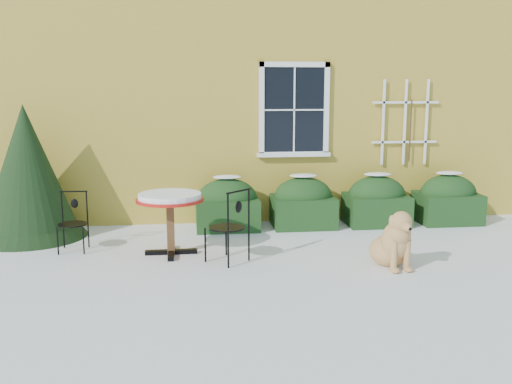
{
  "coord_description": "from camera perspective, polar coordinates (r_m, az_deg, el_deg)",
  "views": [
    {
      "loc": [
        -0.95,
        -6.84,
        2.32
      ],
      "look_at": [
        0.0,
        1.0,
        0.9
      ],
      "focal_mm": 40.0,
      "sensor_mm": 36.0,
      "label": 1
    }
  ],
  "objects": [
    {
      "name": "ground",
      "position": [
        7.29,
        0.95,
        -8.38
      ],
      "size": [
        80.0,
        80.0,
        0.0
      ],
      "primitive_type": "plane",
      "color": "white",
      "rests_on": "ground"
    },
    {
      "name": "dog",
      "position": [
        7.75,
        13.6,
        -5.01
      ],
      "size": [
        0.59,
        0.92,
        0.81
      ],
      "rotation": [
        0.0,
        0.0,
        0.15
      ],
      "color": "tan",
      "rests_on": "ground"
    },
    {
      "name": "patio_chair_far",
      "position": [
        8.71,
        -17.82,
        -2.84
      ],
      "size": [
        0.41,
        0.41,
        0.86
      ],
      "rotation": [
        0.0,
        0.0,
        -0.03
      ],
      "color": "black",
      "rests_on": "ground"
    },
    {
      "name": "patio_chair_near",
      "position": [
        7.73,
        -2.68,
        -3.39
      ],
      "size": [
        0.63,
        0.63,
        1.01
      ],
      "rotation": [
        0.0,
        0.0,
        3.91
      ],
      "color": "black",
      "rests_on": "ground"
    },
    {
      "name": "bistro_table",
      "position": [
        8.13,
        -8.6,
        -1.17
      ],
      "size": [
        0.95,
        0.95,
        0.88
      ],
      "rotation": [
        0.0,
        0.0,
        -0.17
      ],
      "color": "black",
      "rests_on": "ground"
    },
    {
      "name": "house",
      "position": [
        13.9,
        -3.05,
        13.88
      ],
      "size": [
        12.4,
        8.4,
        6.4
      ],
      "color": "gold",
      "rests_on": "ground"
    },
    {
      "name": "evergreen_shrub",
      "position": [
        9.64,
        -21.84,
        0.68
      ],
      "size": [
        1.74,
        1.74,
        2.11
      ],
      "rotation": [
        0.0,
        0.0,
        -0.34
      ],
      "color": "black",
      "rests_on": "ground"
    },
    {
      "name": "hedge_row",
      "position": [
        9.93,
        8.41,
        -1.05
      ],
      "size": [
        4.95,
        0.8,
        0.91
      ],
      "color": "black",
      "rests_on": "ground"
    }
  ]
}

